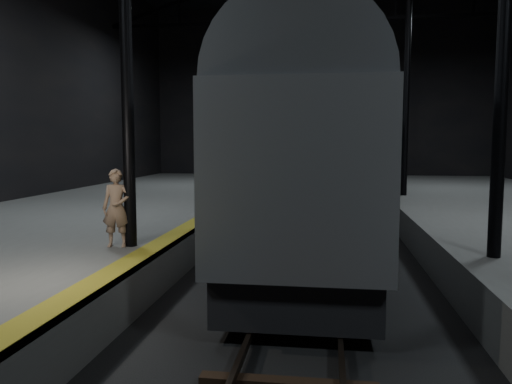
# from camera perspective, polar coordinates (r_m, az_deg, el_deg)

# --- Properties ---
(ground) EXTENTS (44.00, 44.00, 0.00)m
(ground) POSITION_cam_1_polar(r_m,az_deg,el_deg) (14.74, 6.12, -7.22)
(ground) COLOR black
(ground) RESTS_ON ground
(platform_left) EXTENTS (9.00, 43.80, 1.00)m
(platform_left) POSITION_cam_1_polar(r_m,az_deg,el_deg) (16.66, -20.67, -4.31)
(platform_left) COLOR #545452
(platform_left) RESTS_ON ground
(tactile_strip) EXTENTS (0.50, 43.80, 0.01)m
(tactile_strip) POSITION_cam_1_polar(r_m,az_deg,el_deg) (15.01, -6.35, -3.09)
(tactile_strip) COLOR olive
(tactile_strip) RESTS_ON platform_left
(track) EXTENTS (2.40, 43.00, 0.24)m
(track) POSITION_cam_1_polar(r_m,az_deg,el_deg) (14.72, 6.13, -6.96)
(track) COLOR #3F3328
(track) RESTS_ON ground
(train) EXTENTS (3.15, 21.08, 5.63)m
(train) POSITION_cam_1_polar(r_m,az_deg,el_deg) (17.91, 6.63, 5.18)
(train) COLOR #ABADB3
(train) RESTS_ON ground
(woman) EXTENTS (0.67, 0.49, 1.71)m
(woman) POSITION_cam_1_polar(r_m,az_deg,el_deg) (11.29, -15.64, -1.77)
(woman) COLOR #9A785E
(woman) RESTS_ON platform_left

